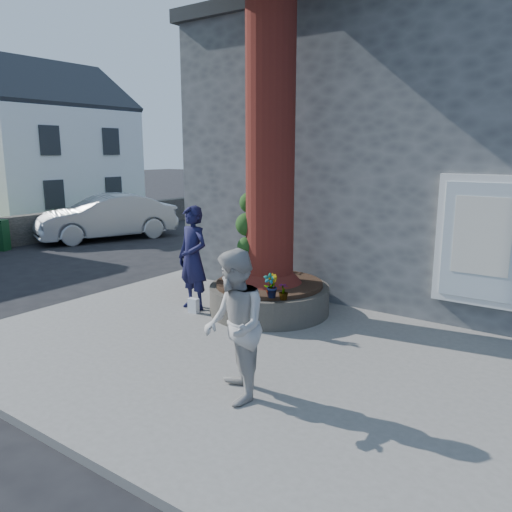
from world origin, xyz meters
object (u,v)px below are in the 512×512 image
Objects in this scene: planter at (269,297)px; woman at (234,326)px; man at (193,258)px; car_silver at (106,217)px.

woman is at bearing -63.39° from planter.
man is 0.41× the size of car_silver.
planter is 10.53m from car_silver.
car_silver is at bearing 161.40° from man.
car_silver reaches higher than planter.
woman is at bearing -30.12° from man.
man reaches higher than planter.
man is at bearing -152.69° from planter.
planter is at bearing 0.49° from car_silver.
car_silver is (-8.44, 4.60, -0.32)m from man.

